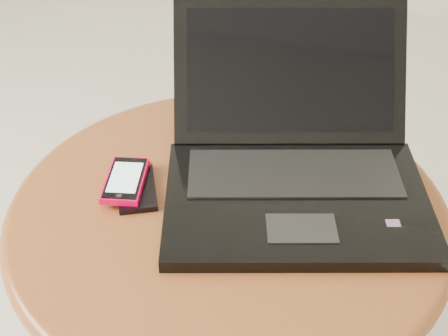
# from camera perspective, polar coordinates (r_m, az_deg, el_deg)

# --- Properties ---
(table) EXTENTS (0.66, 0.66, 0.53)m
(table) POSITION_cam_1_polar(r_m,az_deg,el_deg) (1.04, 0.33, -7.99)
(table) COLOR #582E1A
(table) RESTS_ON ground
(laptop) EXTENTS (0.45, 0.47, 0.22)m
(laptop) POSITION_cam_1_polar(r_m,az_deg,el_deg) (0.98, 6.23, 0.64)
(laptop) COLOR black
(laptop) RESTS_ON table
(phone_black) EXTENTS (0.09, 0.12, 0.01)m
(phone_black) POSITION_cam_1_polar(r_m,az_deg,el_deg) (0.99, -7.73, -1.73)
(phone_black) COLOR black
(phone_black) RESTS_ON table
(phone_pink) EXTENTS (0.07, 0.11, 0.01)m
(phone_pink) POSITION_cam_1_polar(r_m,az_deg,el_deg) (0.99, -8.70, -1.08)
(phone_pink) COLOR #E5023C
(phone_pink) RESTS_ON phone_black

